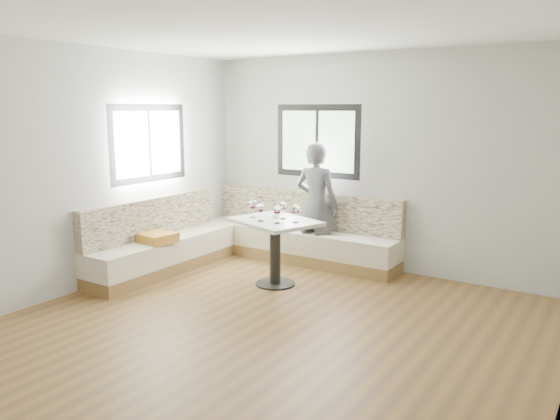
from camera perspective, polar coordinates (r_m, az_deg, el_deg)
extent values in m
cube|color=brown|center=(5.37, -1.06, -12.39)|extent=(5.00, 5.00, 0.01)
cube|color=white|center=(4.99, -1.17, 18.71)|extent=(5.00, 5.00, 0.01)
cube|color=#B7B7B2|center=(7.18, 10.23, 4.86)|extent=(5.00, 0.01, 2.80)
cube|color=#B7B7B2|center=(3.28, -26.58, -2.78)|extent=(5.00, 0.01, 2.80)
cube|color=#B7B7B2|center=(6.71, -19.09, 4.06)|extent=(0.01, 5.00, 2.80)
cube|color=black|center=(7.55, 3.92, 7.18)|extent=(1.30, 0.02, 1.00)
cube|color=black|center=(7.27, -13.53, 6.78)|extent=(0.02, 1.30, 1.00)
cube|color=brown|center=(7.65, 1.81, -4.70)|extent=(2.90, 0.55, 0.16)
cube|color=beige|center=(7.60, 1.82, -3.06)|extent=(2.90, 0.55, 0.29)
cube|color=beige|center=(7.68, 2.64, 0.11)|extent=(2.90, 0.14, 0.50)
cube|color=brown|center=(7.30, -11.99, -5.70)|extent=(0.55, 2.25, 0.16)
cube|color=beige|center=(7.24, -12.06, -3.99)|extent=(0.55, 2.25, 0.29)
cube|color=beige|center=(7.29, -13.31, -0.73)|extent=(0.14, 2.25, 0.50)
cube|color=#B86D2A|center=(6.98, -12.65, -2.83)|extent=(0.42, 0.42, 0.12)
cylinder|color=black|center=(6.65, -0.51, -7.69)|extent=(0.48, 0.48, 0.02)
cylinder|color=black|center=(6.54, -0.52, -4.64)|extent=(0.13, 0.13, 0.76)
cube|color=white|center=(6.45, -0.52, -1.21)|extent=(1.17, 1.03, 0.04)
imported|color=#535259|center=(7.30, 3.85, 0.59)|extent=(0.61, 0.40, 1.66)
cylinder|color=white|center=(6.56, -0.44, -0.64)|extent=(0.09, 0.09, 0.04)
sphere|color=black|center=(6.56, -0.30, -0.56)|extent=(0.02, 0.02, 0.02)
sphere|color=black|center=(6.57, -0.48, -0.54)|extent=(0.02, 0.02, 0.02)
sphere|color=black|center=(6.55, -0.49, -0.58)|extent=(0.02, 0.02, 0.02)
cylinder|color=white|center=(6.58, -2.85, -0.76)|extent=(0.07, 0.07, 0.01)
cylinder|color=white|center=(6.57, -2.86, -0.32)|extent=(0.01, 0.01, 0.10)
ellipsoid|color=white|center=(6.55, -2.87, 0.60)|extent=(0.10, 0.10, 0.12)
cylinder|color=#450311|center=(6.56, -2.86, 0.35)|extent=(0.07, 0.07, 0.02)
cylinder|color=white|center=(6.37, -2.03, -1.13)|extent=(0.07, 0.07, 0.01)
cylinder|color=white|center=(6.36, -2.04, -0.68)|extent=(0.01, 0.01, 0.10)
ellipsoid|color=white|center=(6.34, -2.04, 0.27)|extent=(0.10, 0.10, 0.12)
cylinder|color=#450311|center=(6.34, -2.04, 0.01)|extent=(0.07, 0.07, 0.02)
cylinder|color=white|center=(6.23, -0.31, -1.38)|extent=(0.07, 0.07, 0.01)
cylinder|color=white|center=(6.22, -0.31, -0.92)|extent=(0.01, 0.01, 0.10)
ellipsoid|color=white|center=(6.20, -0.31, 0.05)|extent=(0.10, 0.10, 0.12)
cylinder|color=#450311|center=(6.21, -0.31, -0.22)|extent=(0.07, 0.07, 0.02)
cylinder|color=white|center=(6.48, 0.28, -0.92)|extent=(0.07, 0.07, 0.01)
cylinder|color=white|center=(6.47, 0.28, -0.47)|extent=(0.01, 0.01, 0.10)
ellipsoid|color=white|center=(6.45, 0.28, 0.46)|extent=(0.10, 0.10, 0.12)
cylinder|color=#450311|center=(6.46, 0.28, 0.21)|extent=(0.07, 0.07, 0.02)
cylinder|color=white|center=(6.28, 1.65, -1.30)|extent=(0.07, 0.07, 0.01)
cylinder|color=white|center=(6.27, 1.65, -0.84)|extent=(0.01, 0.01, 0.10)
ellipsoid|color=white|center=(6.25, 1.66, 0.12)|extent=(0.10, 0.10, 0.12)
cylinder|color=#450311|center=(6.25, 1.66, -0.14)|extent=(0.07, 0.07, 0.02)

